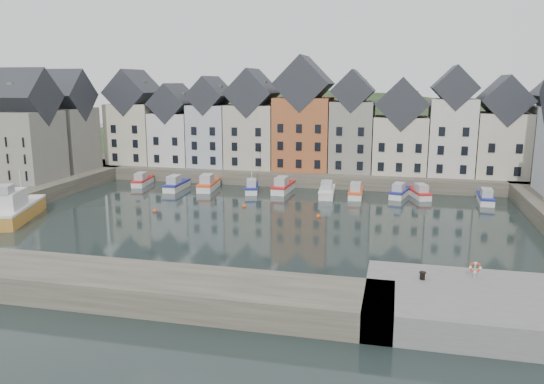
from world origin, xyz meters
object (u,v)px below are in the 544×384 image
(boat_a, at_px, (142,181))
(life_ring_post, at_px, (475,268))
(mooring_bollard, at_px, (422,275))
(large_vessel, at_px, (15,209))
(boat_d, at_px, (252,187))

(boat_a, height_order, life_ring_post, life_ring_post)
(mooring_bollard, relative_size, life_ring_post, 0.43)
(life_ring_post, bearing_deg, boat_a, 140.66)
(large_vessel, xyz_separation_m, life_ring_post, (48.15, -12.88, 1.50))
(boat_a, height_order, mooring_bollard, mooring_bollard)
(boat_a, height_order, large_vessel, large_vessel)
(boat_d, xyz_separation_m, large_vessel, (-22.07, -21.98, 0.65))
(boat_a, xyz_separation_m, large_vessel, (-4.13, -23.21, 0.70))
(large_vessel, distance_m, mooring_bollard, 46.65)
(mooring_bollard, bearing_deg, large_vessel, 162.82)
(large_vessel, bearing_deg, boat_a, 60.85)
(mooring_bollard, distance_m, life_ring_post, 3.74)
(large_vessel, relative_size, mooring_bollard, 20.63)
(life_ring_post, bearing_deg, boat_d, 126.80)
(boat_a, xyz_separation_m, boat_d, (17.94, -1.23, 0.05))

